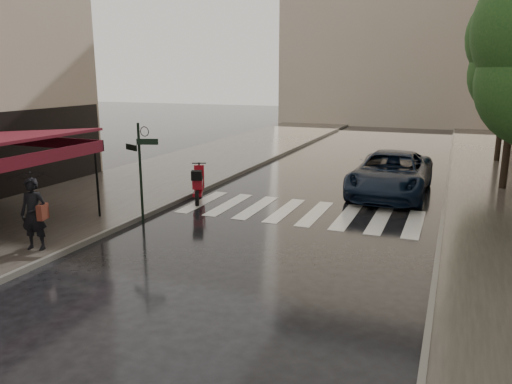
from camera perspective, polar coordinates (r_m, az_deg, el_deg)
The scene contains 11 objects.
ground at distance 12.98m, azimuth -15.87°, elevation -7.53°, with size 120.00×120.00×0.00m, color black.
sidewalk_near at distance 25.08m, azimuth -7.41°, elevation 2.99°, with size 6.00×60.00×0.12m, color #38332D.
curb_near at distance 23.75m, azimuth -0.96°, elevation 2.56°, with size 0.12×60.00×0.16m, color #595651.
curb_far at distance 21.96m, azimuth 20.99°, elevation 0.78°, with size 0.12×60.00×0.16m, color #595651.
crosswalk at distance 16.80m, azimuth 5.04°, elevation -2.28°, with size 7.85×3.20×0.01m.
signpost at distance 15.52m, azimuth -13.09°, elevation 3.05°, with size 1.17×0.29×3.10m.
backdrop_building at distance 48.04m, azimuth 17.21°, elevation 19.32°, with size 22.00×6.00×20.00m, color tan.
tree_far at distance 28.60m, azimuth 26.89°, elevation 13.83°, with size 3.80×3.80×8.16m.
pedestrian_with_umbrella at distance 13.68m, azimuth -24.36°, elevation 0.78°, with size 1.35×1.36×2.56m.
scooter at distance 18.14m, azimuth -6.62°, elevation 0.80°, with size 1.03×1.84×1.30m.
parked_car at distance 19.68m, azimuth 15.17°, elevation 2.05°, with size 2.72×5.89×1.64m, color black.
Camera 1 is at (7.61, -9.51, 4.51)m, focal length 35.00 mm.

